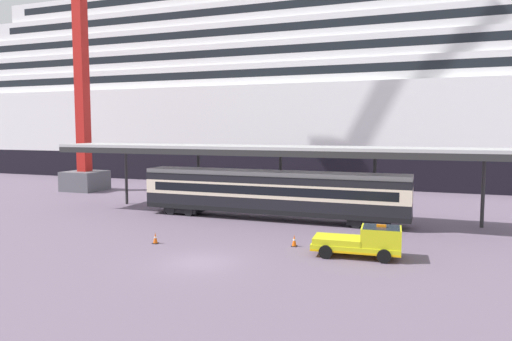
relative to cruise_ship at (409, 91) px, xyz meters
name	(u,v)px	position (x,y,z in m)	size (l,w,h in m)	color
ground_plane	(200,262)	(-9.28, -50.43, -13.26)	(400.00, 400.00, 0.00)	#655569
cruise_ship	(409,91)	(0.00, 0.00, 0.00)	(169.47, 28.11, 39.38)	black
platform_canopy	(273,149)	(-9.48, -36.51, -7.34)	(40.97, 5.07, 6.19)	#B3B3B3
train_carriage	(271,192)	(-9.48, -36.94, -10.95)	(22.64, 2.81, 4.11)	black
service_truck	(365,241)	(-0.57, -46.03, -12.27)	(5.32, 2.52, 2.02)	yellow
traffic_cone_near	(294,241)	(-5.19, -45.03, -12.88)	(0.36, 0.36, 0.77)	black
traffic_cone_mid	(155,238)	(-14.10, -47.51, -12.89)	(0.36, 0.36, 0.74)	black
dockside_crane	(85,20)	(-36.35, -27.22, 7.43)	(15.65, 4.40, 64.53)	#595960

